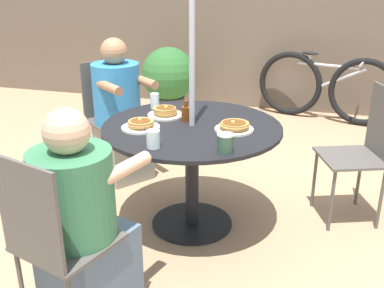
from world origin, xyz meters
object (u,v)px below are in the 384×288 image
object	(u,v)px
diner_east	(120,117)
coffee_cup	(225,143)
patio_chair_south	(52,236)
drinking_glass_a	(155,101)
potted_shrub	(169,78)
patio_chair_north	(364,147)
pancake_plate_c	(234,127)
drinking_glass_b	(153,139)
diner_south	(82,227)
patio_table	(192,145)
pancake_plate_a	(141,125)
syrup_bottle	(186,113)
bicycle	(325,87)
pancake_plate_b	(165,113)
patio_chair_east	(110,110)

from	to	relation	value
diner_east	coffee_cup	world-z (taller)	diner_east
patio_chair_south	drinking_glass_a	distance (m)	1.48
potted_shrub	diner_east	bearing A→B (deg)	-85.35
patio_chair_north	patio_chair_south	distance (m)	2.18
diner_east	pancake_plate_c	size ratio (longest dim) A/B	4.79
drinking_glass_b	pancake_plate_c	bearing A→B (deg)	46.41
patio_chair_south	pancake_plate_c	bearing A→B (deg)	77.50
diner_east	pancake_plate_c	xyz separation A→B (m)	(1.11, -0.65, 0.24)
drinking_glass_b	diner_south	bearing A→B (deg)	-109.12
patio_chair_south	diner_south	bearing A→B (deg)	90.00
drinking_glass_b	patio_table	bearing A→B (deg)	76.15
coffee_cup	pancake_plate_a	bearing A→B (deg)	158.12
syrup_bottle	bicycle	size ratio (longest dim) A/B	0.09
patio_table	coffee_cup	bearing A→B (deg)	-52.36
drinking_glass_b	patio_chair_north	bearing A→B (deg)	34.90
patio_table	drinking_glass_a	xyz separation A→B (m)	(-0.37, 0.29, 0.20)
coffee_cup	diner_south	bearing A→B (deg)	-135.64
bicycle	coffee_cup	bearing A→B (deg)	-87.34
patio_chair_north	drinking_glass_a	distance (m)	1.53
patio_chair_south	pancake_plate_b	distance (m)	1.32
bicycle	patio_table	bearing A→B (deg)	-94.82
diner_east	potted_shrub	world-z (taller)	diner_east
pancake_plate_a	drinking_glass_a	size ratio (longest dim) A/B	2.20
bicycle	potted_shrub	size ratio (longest dim) A/B	1.91
patio_chair_north	bicycle	xyz separation A→B (m)	(-0.26, 2.30, -0.16)
pancake_plate_c	bicycle	world-z (taller)	pancake_plate_c
pancake_plate_c	coffee_cup	world-z (taller)	coffee_cup
patio_chair_north	syrup_bottle	bearing A→B (deg)	85.60
syrup_bottle	coffee_cup	world-z (taller)	syrup_bottle
patio_chair_south	drinking_glass_b	xyz separation A→B (m)	(0.24, 0.72, 0.25)
patio_table	patio_chair_south	distance (m)	1.21
coffee_cup	potted_shrub	bearing A→B (deg)	114.61
pancake_plate_b	pancake_plate_a	bearing A→B (deg)	-103.31
patio_chair_south	pancake_plate_a	size ratio (longest dim) A/B	3.89
syrup_bottle	drinking_glass_b	size ratio (longest dim) A/B	1.35
patio_table	patio_chair_north	xyz separation A→B (m)	(1.14, 0.43, -0.05)
pancake_plate_b	potted_shrub	size ratio (longest dim) A/B	0.30
drinking_glass_b	syrup_bottle	bearing A→B (deg)	85.02
syrup_bottle	potted_shrub	xyz separation A→B (m)	(-0.90, 2.29, -0.33)
patio_table	pancake_plate_b	world-z (taller)	pancake_plate_b
potted_shrub	patio_table	bearing A→B (deg)	-67.92
pancake_plate_a	diner_south	bearing A→B (deg)	-89.70
diner_south	pancake_plate_c	size ratio (longest dim) A/B	4.55
patio_chair_east	diner_east	distance (m)	0.18
patio_chair_north	pancake_plate_c	world-z (taller)	patio_chair_north
bicycle	pancake_plate_c	bearing A→B (deg)	-89.08
pancake_plate_c	patio_chair_north	bearing A→B (deg)	28.03
patio_chair_east	potted_shrub	xyz separation A→B (m)	(0.00, 1.63, -0.08)
patio_chair_east	patio_chair_north	bearing A→B (deg)	119.12
patio_table	drinking_glass_b	size ratio (longest dim) A/B	11.41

